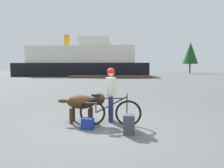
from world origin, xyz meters
The scene contains 13 objects.
ground_plane centered at (0.00, 0.00, 0.00)m, with size 160.00×160.00×0.00m, color #595B5B.
bicycle centered at (0.21, 0.14, 0.40)m, with size 1.76×0.44×0.93m.
person_cyclist centered at (0.21, 0.61, 0.98)m, with size 0.32×0.53×1.65m.
dog centered at (-0.58, 0.43, 0.62)m, with size 1.44×0.49×0.90m.
backpack centered at (0.74, -0.49, 0.24)m, with size 0.28×0.20×0.49m, color #3F3F4C.
handbag_pannier centered at (-0.36, -0.18, 0.15)m, with size 0.32×0.18×0.30m, color navy.
dock_pier centered at (-1.69, 25.03, 0.20)m, with size 13.26×2.28×0.40m, color brown.
ferry_boat centered at (-7.69, 31.54, 2.82)m, with size 25.62×7.23×8.16m.
sailboat_moored centered at (-4.30, 35.13, 0.48)m, with size 8.10×2.27×7.51m.
pine_tree_far_left centered at (-8.19, 50.76, 5.90)m, with size 3.92×3.92×9.38m.
pine_tree_center centered at (0.65, 49.72, 5.58)m, with size 2.93×2.93×8.75m.
pine_tree_far_right centered at (19.43, 49.81, 5.89)m, with size 4.26×4.26×8.98m.
pine_tree_mid_back centered at (-11.34, 57.35, 7.75)m, with size 3.71×3.71×12.68m.
Camera 1 is at (0.63, -4.96, 1.65)m, focal length 29.50 mm.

